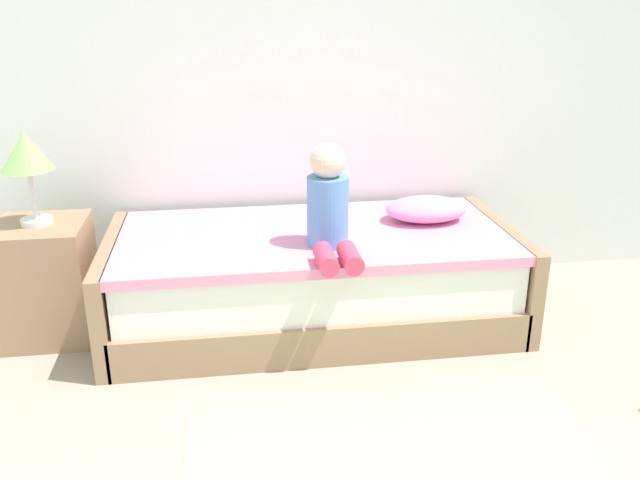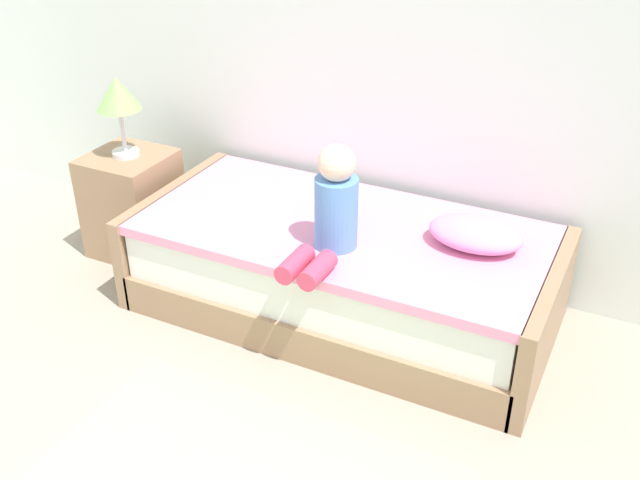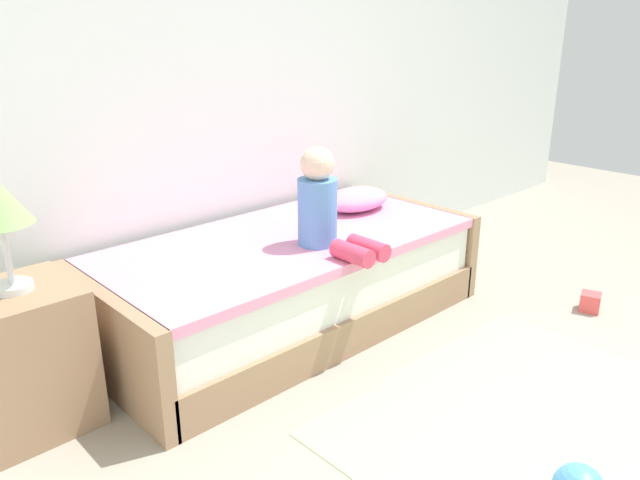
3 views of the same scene
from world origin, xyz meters
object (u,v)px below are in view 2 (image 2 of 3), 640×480
at_px(child_figure, 332,210).
at_px(bed, 342,270).
at_px(nightstand, 133,204).
at_px(pillow, 475,234).
at_px(table_lamp, 118,97).

bearing_deg(child_figure, bed, 101.79).
height_order(nightstand, pillow, pillow).
bearing_deg(table_lamp, nightstand, 0.00).
distance_m(nightstand, child_figure, 1.48).
relative_size(table_lamp, pillow, 1.02).
relative_size(bed, table_lamp, 4.69).
bearing_deg(bed, nightstand, 178.38).
bearing_deg(nightstand, bed, -1.62).
bearing_deg(table_lamp, child_figure, -10.80).
bearing_deg(pillow, child_figure, -150.54).
xyz_separation_m(table_lamp, child_figure, (1.40, -0.27, -0.23)).
bearing_deg(nightstand, pillow, 1.79).
distance_m(nightstand, table_lamp, 0.64).
relative_size(nightstand, table_lamp, 1.33).
bearing_deg(pillow, bed, -170.97).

